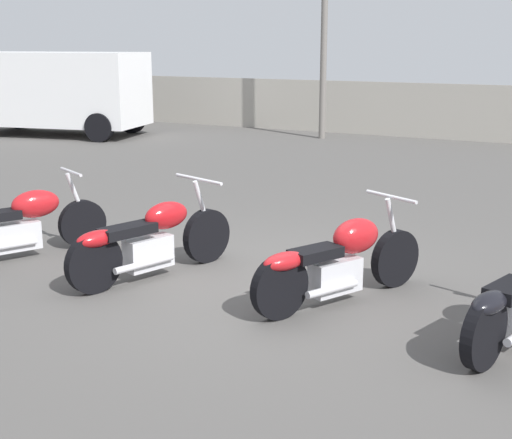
{
  "coord_description": "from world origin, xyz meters",
  "views": [
    {
      "loc": [
        3.2,
        -6.15,
        2.38
      ],
      "look_at": [
        0.0,
        -0.04,
        0.65
      ],
      "focal_mm": 50.0,
      "sensor_mm": 36.0,
      "label": 1
    }
  ],
  "objects_px": {
    "motorcycle_slot_1": "(150,240)",
    "motorcycle_slot_0": "(18,223)",
    "motorcycle_slot_2": "(339,260)",
    "parked_van": "(54,89)"
  },
  "relations": [
    {
      "from": "motorcycle_slot_1",
      "to": "motorcycle_slot_2",
      "type": "xyz_separation_m",
      "value": [
        1.98,
        0.23,
        0.01
      ]
    },
    {
      "from": "parked_van",
      "to": "motorcycle_slot_1",
      "type": "bearing_deg",
      "value": 35.05
    },
    {
      "from": "motorcycle_slot_1",
      "to": "parked_van",
      "type": "height_order",
      "value": "parked_van"
    },
    {
      "from": "motorcycle_slot_1",
      "to": "motorcycle_slot_2",
      "type": "height_order",
      "value": "motorcycle_slot_1"
    },
    {
      "from": "motorcycle_slot_1",
      "to": "motorcycle_slot_2",
      "type": "bearing_deg",
      "value": 24.46
    },
    {
      "from": "motorcycle_slot_0",
      "to": "motorcycle_slot_2",
      "type": "xyz_separation_m",
      "value": [
        3.69,
        0.35,
        0.01
      ]
    },
    {
      "from": "motorcycle_slot_0",
      "to": "motorcycle_slot_2",
      "type": "height_order",
      "value": "motorcycle_slot_2"
    },
    {
      "from": "motorcycle_slot_0",
      "to": "parked_van",
      "type": "distance_m",
      "value": 11.18
    },
    {
      "from": "motorcycle_slot_0",
      "to": "motorcycle_slot_2",
      "type": "bearing_deg",
      "value": 31.43
    },
    {
      "from": "motorcycle_slot_1",
      "to": "motorcycle_slot_0",
      "type": "bearing_deg",
      "value": -158.02
    }
  ]
}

